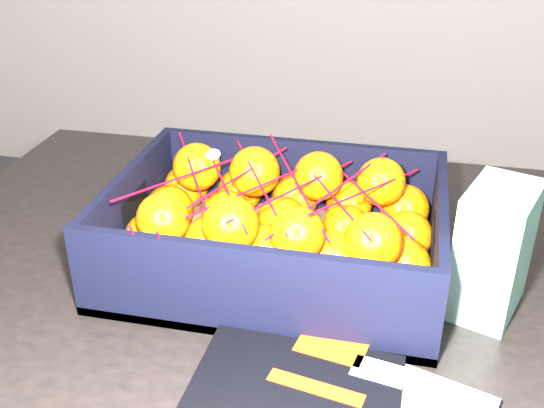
# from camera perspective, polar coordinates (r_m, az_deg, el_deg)

# --- Properties ---
(table) EXTENTS (1.21, 0.81, 0.75)m
(table) POSITION_cam_1_polar(r_m,az_deg,el_deg) (0.93, 4.35, -11.04)
(table) COLOR black
(table) RESTS_ON ground
(produce_crate) EXTENTS (0.42, 0.32, 0.12)m
(produce_crate) POSITION_cam_1_polar(r_m,az_deg,el_deg) (0.86, 0.44, -3.38)
(produce_crate) COLOR brown
(produce_crate) RESTS_ON table
(clementine_heap) EXTENTS (0.40, 0.30, 0.13)m
(clementine_heap) POSITION_cam_1_polar(r_m,az_deg,el_deg) (0.85, 0.49, -1.93)
(clementine_heap) COLOR #FA6805
(clementine_heap) RESTS_ON produce_crate
(mesh_net) EXTENTS (0.35, 0.28, 0.09)m
(mesh_net) POSITION_cam_1_polar(r_m,az_deg,el_deg) (0.81, -0.29, 1.22)
(mesh_net) COLOR red
(mesh_net) RESTS_ON clementine_heap
(retail_carton) EXTENTS (0.10, 0.12, 0.16)m
(retail_carton) POSITION_cam_1_polar(r_m,az_deg,el_deg) (0.80, 18.91, -3.90)
(retail_carton) COLOR silver
(retail_carton) RESTS_ON table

